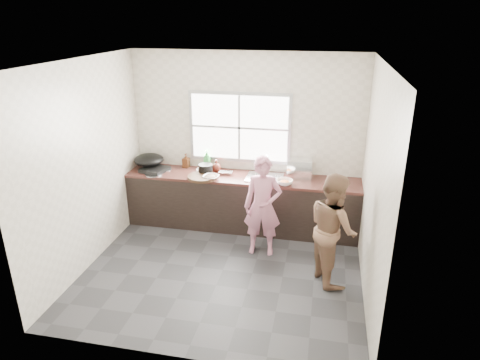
% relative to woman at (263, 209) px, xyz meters
% --- Properties ---
extents(floor, '(3.60, 3.20, 0.01)m').
position_rel_woman_xyz_m(floor, '(-0.44, -0.58, -0.67)').
color(floor, '#2A2A2D').
rests_on(floor, ground).
extents(ceiling, '(3.60, 3.20, 0.01)m').
position_rel_woman_xyz_m(ceiling, '(-0.44, -0.58, 2.04)').
color(ceiling, silver).
rests_on(ceiling, wall_back).
extents(wall_back, '(3.60, 0.01, 2.70)m').
position_rel_woman_xyz_m(wall_back, '(-0.44, 1.03, 0.68)').
color(wall_back, beige).
rests_on(wall_back, ground).
extents(wall_left, '(0.01, 3.20, 2.70)m').
position_rel_woman_xyz_m(wall_left, '(-2.24, -0.58, 0.68)').
color(wall_left, beige).
rests_on(wall_left, ground).
extents(wall_right, '(0.01, 3.20, 2.70)m').
position_rel_woman_xyz_m(wall_right, '(1.37, -0.58, 0.68)').
color(wall_right, silver).
rests_on(wall_right, ground).
extents(wall_front, '(3.60, 0.01, 2.70)m').
position_rel_woman_xyz_m(wall_front, '(-0.44, -2.18, 0.68)').
color(wall_front, beige).
rests_on(wall_front, ground).
extents(cabinet, '(3.60, 0.62, 0.82)m').
position_rel_woman_xyz_m(cabinet, '(-0.44, 0.71, -0.26)').
color(cabinet, black).
rests_on(cabinet, floor).
extents(countertop, '(3.60, 0.64, 0.04)m').
position_rel_woman_xyz_m(countertop, '(-0.44, 0.71, 0.17)').
color(countertop, '#3D1E19').
rests_on(countertop, cabinet).
extents(sink, '(0.55, 0.45, 0.02)m').
position_rel_woman_xyz_m(sink, '(-0.09, 0.71, 0.20)').
color(sink, silver).
rests_on(sink, countertop).
extents(faucet, '(0.02, 0.02, 0.30)m').
position_rel_woman_xyz_m(faucet, '(-0.09, 0.91, 0.34)').
color(faucet, silver).
rests_on(faucet, countertop).
extents(window_frame, '(1.60, 0.05, 1.10)m').
position_rel_woman_xyz_m(window_frame, '(-0.54, 1.01, 0.88)').
color(window_frame, '#9EA0A5').
rests_on(window_frame, wall_back).
extents(window_glazing, '(1.50, 0.01, 1.00)m').
position_rel_woman_xyz_m(window_glazing, '(-0.54, 0.99, 0.88)').
color(window_glazing, white).
rests_on(window_glazing, window_frame).
extents(woman, '(0.50, 0.35, 1.33)m').
position_rel_woman_xyz_m(woman, '(0.00, 0.00, 0.00)').
color(woman, '#C1748D').
rests_on(woman, floor).
extents(person_side, '(0.78, 0.86, 1.43)m').
position_rel_woman_xyz_m(person_side, '(0.95, -0.47, 0.05)').
color(person_side, brown).
rests_on(person_side, floor).
extents(cutting_board, '(0.48, 0.48, 0.04)m').
position_rel_woman_xyz_m(cutting_board, '(-1.01, 0.50, 0.22)').
color(cutting_board, '#312013').
rests_on(cutting_board, countertop).
extents(cleaver, '(0.21, 0.11, 0.01)m').
position_rel_woman_xyz_m(cleaver, '(-0.70, 0.74, 0.24)').
color(cleaver, '#BABDC2').
rests_on(cleaver, cutting_board).
extents(bowl_mince, '(0.27, 0.27, 0.06)m').
position_rel_woman_xyz_m(bowl_mince, '(-0.87, 0.50, 0.22)').
color(bowl_mince, white).
rests_on(bowl_mince, countertop).
extents(bowl_crabs, '(0.22, 0.22, 0.06)m').
position_rel_woman_xyz_m(bowl_crabs, '(0.24, 0.50, 0.22)').
color(bowl_crabs, white).
rests_on(bowl_crabs, countertop).
extents(bowl_held, '(0.25, 0.25, 0.07)m').
position_rel_woman_xyz_m(bowl_held, '(0.12, 0.50, 0.23)').
color(bowl_held, white).
rests_on(bowl_held, countertop).
extents(black_pot, '(0.28, 0.28, 0.16)m').
position_rel_woman_xyz_m(black_pot, '(-1.01, 0.70, 0.27)').
color(black_pot, black).
rests_on(black_pot, countertop).
extents(plate_food, '(0.27, 0.27, 0.02)m').
position_rel_woman_xyz_m(plate_food, '(-1.10, 0.85, 0.20)').
color(plate_food, silver).
rests_on(plate_food, countertop).
extents(bottle_green, '(0.14, 0.14, 0.32)m').
position_rel_woman_xyz_m(bottle_green, '(-1.05, 0.94, 0.35)').
color(bottle_green, '#2E8D39').
rests_on(bottle_green, countertop).
extents(bottle_brown_tall, '(0.10, 0.11, 0.21)m').
position_rel_woman_xyz_m(bottle_brown_tall, '(-1.41, 0.94, 0.30)').
color(bottle_brown_tall, '#482612').
rests_on(bottle_brown_tall, countertop).
extents(bottle_brown_short, '(0.16, 0.16, 0.18)m').
position_rel_woman_xyz_m(bottle_brown_short, '(-0.88, 0.85, 0.28)').
color(bottle_brown_short, '#481A12').
rests_on(bottle_brown_short, countertop).
extents(glass_jar, '(0.08, 0.08, 0.09)m').
position_rel_woman_xyz_m(glass_jar, '(-1.12, 0.74, 0.24)').
color(glass_jar, white).
rests_on(glass_jar, countertop).
extents(burner, '(0.45, 0.45, 0.06)m').
position_rel_woman_xyz_m(burner, '(-1.84, 0.66, 0.22)').
color(burner, black).
rests_on(burner, countertop).
extents(wok, '(0.50, 0.50, 0.18)m').
position_rel_woman_xyz_m(wok, '(-1.97, 0.76, 0.34)').
color(wok, black).
rests_on(wok, burner).
extents(dish_rack, '(0.38, 0.27, 0.28)m').
position_rel_woman_xyz_m(dish_rack, '(0.43, 0.89, 0.33)').
color(dish_rack, white).
rests_on(dish_rack, countertop).
extents(pot_lid_left, '(0.35, 0.35, 0.01)m').
position_rel_woman_xyz_m(pot_lid_left, '(-1.80, 0.50, 0.20)').
color(pot_lid_left, '#B8BAC0').
rests_on(pot_lid_left, countertop).
extents(pot_lid_right, '(0.30, 0.30, 0.01)m').
position_rel_woman_xyz_m(pot_lid_right, '(-1.72, 0.76, 0.20)').
color(pot_lid_right, silver).
rests_on(pot_lid_right, countertop).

